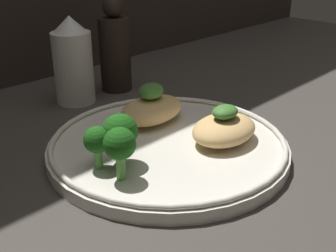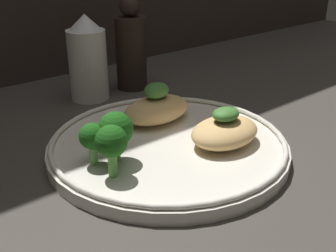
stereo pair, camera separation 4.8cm
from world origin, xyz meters
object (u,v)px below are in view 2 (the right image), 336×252
broccoli_bunch (110,136)px  sauce_bottle (88,60)px  pepper_grinder (131,49)px  plate (168,145)px

broccoli_bunch → sauce_bottle: (10.17, 22.22, 1.24)cm
broccoli_bunch → pepper_grinder: size_ratio=0.42×
broccoli_bunch → plate: bearing=5.3°
broccoli_bunch → sauce_bottle: 24.47cm
sauce_bottle → broccoli_bunch: bearing=-114.6°
plate → pepper_grinder: (10.04, 21.47, 5.57)cm
plate → sauce_bottle: 22.19cm
plate → sauce_bottle: size_ratio=2.14×
plate → sauce_bottle: sauce_bottle is taller
broccoli_bunch → sauce_bottle: sauce_bottle is taller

